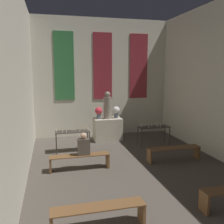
# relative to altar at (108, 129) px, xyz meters

# --- Properties ---
(wall_back) EXTENTS (6.43, 0.16, 5.33)m
(wall_back) POSITION_rel_altar_xyz_m (0.00, 1.03, 2.22)
(wall_back) COLOR beige
(wall_back) RESTS_ON ground_plane
(wall_left) EXTENTS (0.12, 12.07, 5.33)m
(wall_left) POSITION_rel_altar_xyz_m (-3.15, -4.95, 2.19)
(wall_left) COLOR beige
(wall_left) RESTS_ON ground_plane
(altar) EXTENTS (1.20, 0.74, 0.96)m
(altar) POSITION_rel_altar_xyz_m (0.00, 0.00, 0.00)
(altar) COLOR #BCB29E
(altar) RESTS_ON ground_plane
(statue) EXTENTS (0.33, 0.33, 1.17)m
(statue) POSITION_rel_altar_xyz_m (0.00, 0.00, 1.01)
(statue) COLOR gray
(statue) RESTS_ON altar
(flower_vase_left) EXTENTS (0.31, 0.31, 0.51)m
(flower_vase_left) POSITION_rel_altar_xyz_m (-0.39, 0.00, 0.78)
(flower_vase_left) COLOR #4C5666
(flower_vase_left) RESTS_ON altar
(flower_vase_right) EXTENTS (0.31, 0.31, 0.51)m
(flower_vase_right) POSITION_rel_altar_xyz_m (0.39, 0.00, 0.78)
(flower_vase_right) COLOR #4C5666
(flower_vase_right) RESTS_ON altar
(candle_rack_left) EXTENTS (1.26, 0.49, 0.95)m
(candle_rack_left) POSITION_rel_altar_xyz_m (-1.63, -1.24, 0.20)
(candle_rack_left) COLOR #332D28
(candle_rack_left) RESTS_ON ground_plane
(candle_rack_right) EXTENTS (1.26, 0.49, 0.98)m
(candle_rack_right) POSITION_rel_altar_xyz_m (1.63, -1.24, 0.20)
(candle_rack_right) COLOR #332D28
(candle_rack_right) RESTS_ON ground_plane
(pew_second_left) EXTENTS (1.81, 0.36, 0.46)m
(pew_second_left) POSITION_rel_altar_xyz_m (-1.58, -6.06, -0.15)
(pew_second_left) COLOR brown
(pew_second_left) RESTS_ON ground_plane
(pew_back_left) EXTENTS (1.81, 0.36, 0.46)m
(pew_back_left) POSITION_rel_altar_xyz_m (-1.58, -3.05, -0.15)
(pew_back_left) COLOR brown
(pew_back_left) RESTS_ON ground_plane
(pew_back_right) EXTENTS (1.81, 0.36, 0.46)m
(pew_back_right) POSITION_rel_altar_xyz_m (1.58, -3.05, -0.15)
(pew_back_right) COLOR brown
(pew_back_right) RESTS_ON ground_plane
(person_seated) EXTENTS (0.36, 0.24, 0.69)m
(person_seated) POSITION_rel_altar_xyz_m (-1.45, -3.05, 0.28)
(person_seated) COLOR #4C4238
(person_seated) RESTS_ON pew_back_left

